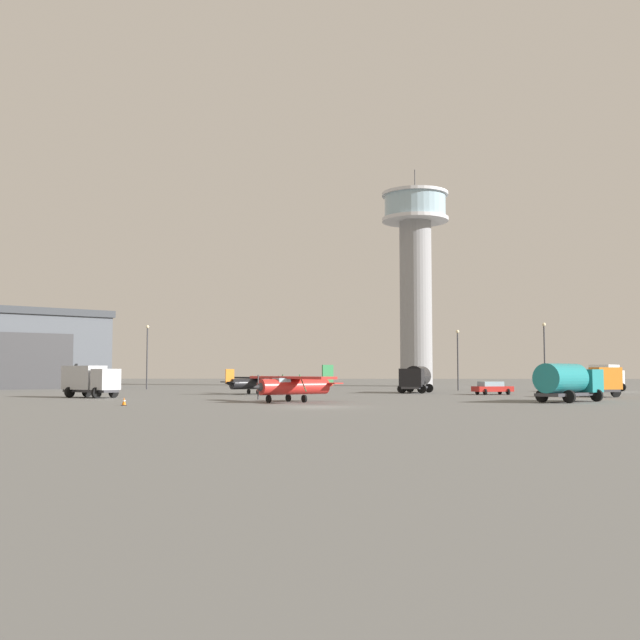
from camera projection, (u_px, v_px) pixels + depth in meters
The scene contains 14 objects.
ground_plane at pixel (319, 407), 51.33m from camera, with size 400.00×400.00×0.00m, color #60605E.
control_tower at pixel (416, 264), 126.39m from camera, with size 11.08×11.08×36.37m.
airplane_black at pixel (254, 382), 80.52m from camera, with size 7.01×7.89×2.66m.
airplane_red at pixel (295, 385), 59.76m from camera, with size 7.85×8.61×2.95m.
truck_box_white at pixel (607, 377), 91.15m from camera, with size 5.71×7.03×3.22m.
truck_box_silver at pixel (90, 380), 70.06m from camera, with size 6.00×4.76×2.95m.
truck_fuel_tanker_teal at pixel (567, 381), 59.83m from camera, with size 6.52×6.74×3.04m.
truck_fuel_tanker_black at pixel (416, 378), 85.58m from camera, with size 4.36×7.12×3.04m.
truck_flatbed_orange at pixel (599, 383), 71.90m from camera, with size 4.33×6.43×2.80m.
car_red at pixel (492, 388), 78.81m from camera, with size 4.39×3.11×1.37m.
light_post_west at pixel (147, 351), 102.98m from camera, with size 0.44×0.44×8.72m.
light_post_east at pixel (544, 350), 91.55m from camera, with size 0.44×0.44×8.32m.
light_post_north at pixel (458, 354), 96.64m from camera, with size 0.44×0.44×7.73m.
traffic_cone_near_left at pixel (124, 401), 53.70m from camera, with size 0.36×0.36×0.58m.
Camera 1 is at (2.61, -51.55, 2.41)m, focal length 42.51 mm.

